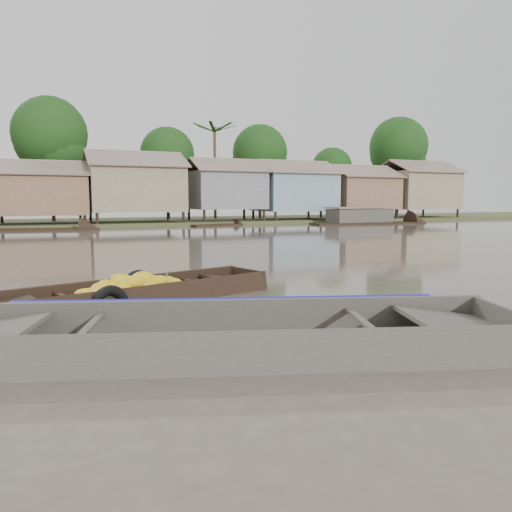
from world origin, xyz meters
name	(u,v)px	position (x,y,z in m)	size (l,w,h in m)	color
ground	(289,310)	(0.00, 0.00, 0.00)	(120.00, 120.00, 0.00)	#53493F
riverbank	(136,184)	(3.03, 31.86, 3.07)	(120.00, 12.47, 10.22)	#384723
banana_boat	(130,294)	(-2.42, 1.81, 0.15)	(5.70, 2.85, 0.75)	black
viewer_boat	(231,345)	(-1.72, -1.73, 0.06)	(7.86, 4.33, 0.61)	#433F39
distant_boats	(294,223)	(12.80, 24.26, 0.22)	(48.78, 15.41, 1.38)	black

